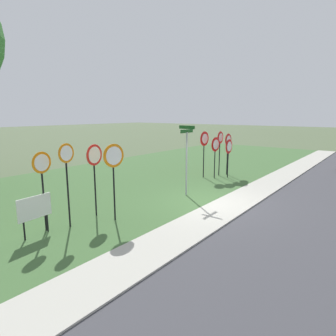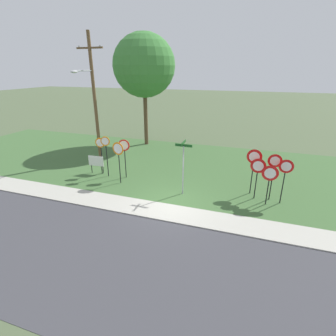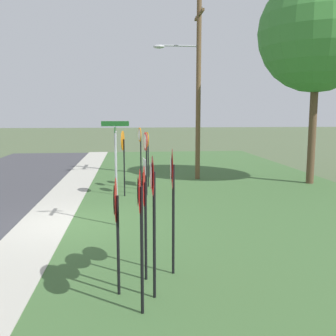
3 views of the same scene
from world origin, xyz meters
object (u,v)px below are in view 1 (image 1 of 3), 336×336
stop_sign_near_right (42,174)px  yield_sign_far_left (220,143)px  stop_sign_near_left (67,168)px  stop_sign_far_center (114,165)px  yield_sign_near_right (205,143)px  stop_sign_far_left (95,164)px  yield_sign_far_right (229,149)px  notice_board (35,210)px  street_name_post (187,155)px  yield_sign_center (216,148)px  yield_sign_near_left (228,144)px

stop_sign_near_right → yield_sign_far_left: size_ratio=0.96×
stop_sign_near_left → stop_sign_far_center: size_ratio=1.03×
yield_sign_near_right → stop_sign_near_right: bearing=-175.9°
stop_sign_far_left → yield_sign_near_right: (7.96, 0.19, 0.11)m
yield_sign_far_right → notice_board: bearing=176.0°
stop_sign_near_left → street_name_post: street_name_post is taller
stop_sign_far_left → street_name_post: street_name_post is taller
stop_sign_near_left → stop_sign_far_left: bearing=-0.9°
yield_sign_far_left → stop_sign_near_left: bearing=179.1°
stop_sign_near_right → stop_sign_far_center: (1.95, -1.08, 0.14)m
stop_sign_near_left → stop_sign_near_right: size_ratio=1.09×
stop_sign_far_center → street_name_post: bearing=6.1°
stop_sign_near_left → yield_sign_center: 9.44m
stop_sign_near_left → stop_sign_far_center: bearing=-38.7°
yield_sign_near_left → yield_sign_near_right: yield_sign_near_right is taller
yield_sign_near_left → yield_sign_far_left: size_ratio=0.94×
stop_sign_near_right → yield_sign_center: stop_sign_near_right is taller
stop_sign_far_center → stop_sign_far_left: bearing=103.2°
stop_sign_near_left → stop_sign_far_left: (1.23, 0.19, -0.05)m
yield_sign_far_right → stop_sign_near_right: bearing=175.2°
stop_sign_far_left → yield_sign_near_left: 9.56m
yield_sign_near_right → street_name_post: 3.94m
stop_sign_far_center → street_name_post: size_ratio=0.85×
yield_sign_far_left → notice_board: (-11.26, 0.31, -1.15)m
stop_sign_near_right → yield_sign_near_right: 9.83m
stop_sign_near_left → stop_sign_far_left: stop_sign_near_left is taller
stop_sign_near_left → yield_sign_far_right: (10.04, -0.75, -0.31)m
stop_sign_near_right → yield_sign_near_left: bearing=-12.1°
stop_sign_near_left → notice_board: 1.55m
street_name_post → notice_board: size_ratio=2.53×
yield_sign_center → street_name_post: street_name_post is taller
stop_sign_near_left → yield_sign_near_right: 9.20m
yield_sign_far_right → yield_sign_far_left: bearing=74.8°
stop_sign_near_left → yield_sign_far_left: 10.23m
yield_sign_near_right → yield_sign_far_right: 1.46m
stop_sign_far_left → yield_sign_center: (8.20, -0.40, -0.15)m
yield_sign_near_right → street_name_post: size_ratio=0.85×
stop_sign_far_center → yield_sign_near_left: 9.48m
yield_sign_far_left → notice_board: bearing=178.0°
notice_board → stop_sign_far_center: bearing=-26.9°
yield_sign_far_left → yield_sign_far_right: (-0.20, -0.67, -0.33)m
street_name_post → stop_sign_near_right: bearing=168.8°
yield_sign_near_left → street_name_post: (-5.31, -0.56, 0.00)m
yield_sign_near_right → stop_sign_near_left: bearing=-173.7°
stop_sign_far_center → notice_board: (-2.34, 0.96, -1.14)m
street_name_post → stop_sign_far_left: bearing=166.0°
yield_sign_far_left → street_name_post: size_ratio=0.84×
stop_sign_far_center → notice_board: size_ratio=2.15×
yield_sign_near_left → yield_sign_far_right: yield_sign_near_left is taller
stop_sign_near_left → yield_sign_center: bearing=-11.0°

